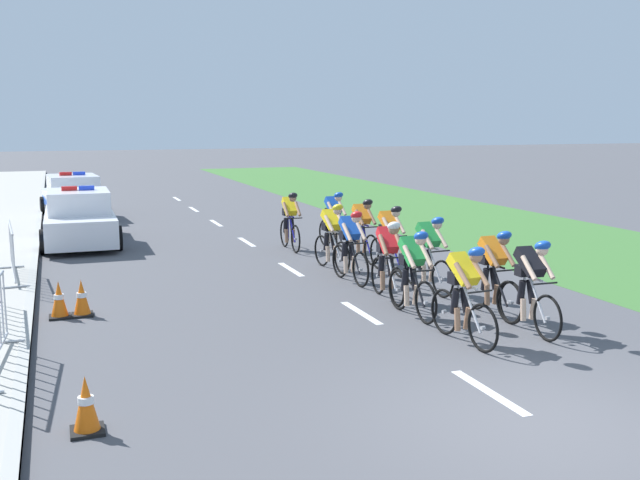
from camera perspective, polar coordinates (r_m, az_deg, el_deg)
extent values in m
plane|color=#4C4C51|center=(8.65, 17.03, -13.70)|extent=(160.00, 160.00, 0.00)
cube|color=#9E9E99|center=(20.55, -21.41, -0.43)|extent=(0.16, 60.00, 0.13)
cube|color=#3D7033|center=(24.34, 12.45, 1.29)|extent=(7.00, 60.00, 0.01)
cube|color=white|center=(9.43, 13.14, -11.54)|extent=(0.14, 1.60, 0.01)
cube|color=white|center=(12.79, 3.25, -5.72)|extent=(0.14, 1.60, 0.01)
cube|color=white|center=(16.43, -2.30, -2.32)|extent=(0.14, 1.60, 0.01)
cube|color=white|center=(20.22, -5.79, -0.15)|extent=(0.14, 1.60, 0.01)
cube|color=white|center=(24.07, -8.17, 1.33)|extent=(0.14, 1.60, 0.01)
cube|color=white|center=(27.96, -9.89, 2.39)|extent=(0.14, 1.60, 0.01)
cube|color=white|center=(31.88, -11.19, 3.20)|extent=(0.14, 1.60, 0.01)
torus|color=black|center=(10.83, 12.68, -6.77)|extent=(0.09, 0.73, 0.72)
cylinder|color=#99999E|center=(10.83, 12.68, -6.77)|extent=(0.06, 0.06, 0.06)
torus|color=black|center=(11.62, 9.74, -5.57)|extent=(0.09, 0.73, 0.72)
cylinder|color=#99999E|center=(11.62, 9.74, -5.57)|extent=(0.06, 0.06, 0.06)
cylinder|color=silver|center=(11.05, 11.39, -3.52)|extent=(0.07, 0.55, 0.04)
cylinder|color=silver|center=(10.99, 11.87, -5.35)|extent=(0.07, 0.48, 0.63)
cylinder|color=silver|center=(11.28, 10.76, -4.83)|extent=(0.04, 0.04, 0.65)
cylinder|color=black|center=(10.78, 12.46, -3.99)|extent=(0.42, 0.06, 0.03)
cube|color=black|center=(11.20, 10.81, -3.12)|extent=(0.11, 0.23, 0.05)
cube|color=yellow|center=(11.06, 11.21, -2.23)|extent=(0.31, 0.56, 0.46)
cube|color=black|center=(11.18, 10.85, -2.93)|extent=(0.29, 0.22, 0.18)
cylinder|color=black|center=(11.27, 11.31, -4.64)|extent=(0.12, 0.23, 0.40)
cylinder|color=#9E7051|center=(11.27, 11.51, -6.03)|extent=(0.10, 0.16, 0.36)
cylinder|color=black|center=(11.17, 10.56, -4.75)|extent=(0.12, 0.18, 0.40)
cylinder|color=#9E7051|center=(11.17, 10.75, -6.15)|extent=(0.10, 0.13, 0.36)
cylinder|color=#9E7051|center=(10.99, 12.53, -2.61)|extent=(0.10, 0.41, 0.35)
cylinder|color=#9E7051|center=(10.81, 11.16, -2.77)|extent=(0.10, 0.41, 0.35)
sphere|color=#9E7051|center=(10.77, 12.17, -1.27)|extent=(0.19, 0.19, 0.19)
ellipsoid|color=blue|center=(10.75, 12.21, -0.94)|extent=(0.25, 0.33, 0.24)
torus|color=black|center=(11.61, 17.45, -5.88)|extent=(0.07, 0.73, 0.72)
cylinder|color=#99999E|center=(11.61, 17.45, -5.88)|extent=(0.06, 0.06, 0.06)
torus|color=black|center=(12.41, 14.79, -4.78)|extent=(0.07, 0.73, 0.72)
cylinder|color=#99999E|center=(12.41, 14.79, -4.78)|extent=(0.06, 0.06, 0.06)
cylinder|color=silver|center=(11.85, 16.33, -2.85)|extent=(0.06, 0.55, 0.04)
cylinder|color=silver|center=(11.78, 16.73, -4.56)|extent=(0.06, 0.48, 0.63)
cylinder|color=silver|center=(12.07, 15.73, -4.07)|extent=(0.04, 0.04, 0.65)
cylinder|color=black|center=(11.57, 17.30, -3.28)|extent=(0.42, 0.04, 0.03)
cube|color=black|center=(12.00, 15.80, -2.48)|extent=(0.11, 0.22, 0.05)
cube|color=black|center=(11.86, 16.18, -1.64)|extent=(0.30, 0.56, 0.44)
cube|color=black|center=(11.98, 15.84, -2.30)|extent=(0.29, 0.21, 0.18)
cylinder|color=black|center=(12.07, 16.25, -3.91)|extent=(0.12, 0.23, 0.40)
cylinder|color=beige|center=(12.06, 16.41, -5.21)|extent=(0.10, 0.16, 0.36)
cylinder|color=black|center=(11.97, 15.54, -3.99)|extent=(0.12, 0.17, 0.40)
cylinder|color=beige|center=(11.96, 15.69, -5.30)|extent=(0.09, 0.13, 0.36)
cylinder|color=beige|center=(11.79, 17.40, -2.02)|extent=(0.09, 0.40, 0.35)
cylinder|color=beige|center=(11.61, 16.10, -2.13)|extent=(0.09, 0.40, 0.35)
sphere|color=beige|center=(11.58, 17.06, -0.74)|extent=(0.19, 0.19, 0.19)
ellipsoid|color=blue|center=(11.56, 17.10, -0.43)|extent=(0.24, 0.32, 0.24)
torus|color=black|center=(12.13, 8.32, -4.90)|extent=(0.05, 0.72, 0.72)
cylinder|color=#99999E|center=(12.13, 8.32, -4.90)|extent=(0.06, 0.06, 0.06)
torus|color=black|center=(12.98, 6.17, -3.90)|extent=(0.05, 0.72, 0.72)
cylinder|color=#99999E|center=(12.98, 6.17, -3.90)|extent=(0.06, 0.06, 0.06)
cylinder|color=black|center=(12.39, 7.37, -2.01)|extent=(0.04, 0.55, 0.04)
cylinder|color=black|center=(12.31, 7.72, -3.64)|extent=(0.05, 0.48, 0.63)
cylinder|color=black|center=(12.63, 6.91, -3.20)|extent=(0.04, 0.04, 0.65)
cylinder|color=black|center=(12.10, 8.15, -2.41)|extent=(0.42, 0.03, 0.03)
cube|color=black|center=(12.56, 6.94, -1.67)|extent=(0.10, 0.22, 0.05)
cube|color=green|center=(12.41, 7.23, -0.87)|extent=(0.29, 0.54, 0.47)
cube|color=black|center=(12.54, 6.97, -1.50)|extent=(0.28, 0.20, 0.18)
cylinder|color=black|center=(12.61, 7.40, -3.04)|extent=(0.11, 0.22, 0.40)
cylinder|color=beige|center=(12.60, 7.55, -4.29)|extent=(0.09, 0.15, 0.36)
cylinder|color=black|center=(12.53, 6.68, -3.11)|extent=(0.11, 0.17, 0.40)
cylinder|color=beige|center=(12.52, 6.82, -4.37)|extent=(0.09, 0.12, 0.36)
cylinder|color=beige|center=(12.31, 8.35, -1.21)|extent=(0.08, 0.40, 0.35)
cylinder|color=beige|center=(12.16, 7.04, -1.31)|extent=(0.08, 0.40, 0.35)
sphere|color=beige|center=(12.11, 7.92, 0.02)|extent=(0.19, 0.19, 0.19)
ellipsoid|color=blue|center=(12.09, 7.95, 0.31)|extent=(0.23, 0.32, 0.24)
torus|color=black|center=(12.43, 14.66, -4.75)|extent=(0.05, 0.72, 0.72)
cylinder|color=#99999E|center=(12.43, 14.66, -4.75)|extent=(0.06, 0.06, 0.06)
torus|color=black|center=(13.23, 12.14, -3.80)|extent=(0.05, 0.72, 0.72)
cylinder|color=#99999E|center=(13.23, 12.14, -3.80)|extent=(0.06, 0.06, 0.06)
cylinder|color=black|center=(12.68, 13.58, -1.95)|extent=(0.04, 0.55, 0.04)
cylinder|color=black|center=(12.60, 13.97, -3.53)|extent=(0.05, 0.48, 0.63)
cylinder|color=black|center=(12.90, 13.03, -3.11)|extent=(0.04, 0.04, 0.65)
cylinder|color=black|center=(12.40, 14.49, -2.33)|extent=(0.42, 0.03, 0.03)
cube|color=black|center=(12.83, 13.08, -1.61)|extent=(0.10, 0.22, 0.05)
cube|color=orange|center=(12.69, 13.43, -0.82)|extent=(0.29, 0.55, 0.47)
cube|color=black|center=(12.81, 13.11, -1.44)|extent=(0.28, 0.20, 0.18)
cylinder|color=black|center=(12.89, 13.51, -2.95)|extent=(0.11, 0.22, 0.40)
cylinder|color=#9E7051|center=(12.88, 13.67, -4.17)|extent=(0.09, 0.15, 0.36)
cylinder|color=black|center=(12.79, 12.85, -3.02)|extent=(0.11, 0.17, 0.40)
cylinder|color=#9E7051|center=(12.79, 13.00, -4.25)|extent=(0.09, 0.12, 0.36)
cylinder|color=#9E7051|center=(12.62, 14.57, -1.16)|extent=(0.08, 0.40, 0.35)
cylinder|color=#9E7051|center=(12.44, 13.37, -1.26)|extent=(0.08, 0.40, 0.35)
sphere|color=#9E7051|center=(12.41, 14.25, 0.04)|extent=(0.19, 0.19, 0.19)
ellipsoid|color=blue|center=(12.39, 14.29, 0.33)|extent=(0.23, 0.32, 0.24)
torus|color=black|center=(13.19, 6.08, -3.68)|extent=(0.10, 0.73, 0.72)
cylinder|color=#99999E|center=(13.19, 6.08, -3.68)|extent=(0.06, 0.06, 0.06)
torus|color=black|center=(14.11, 4.59, -2.81)|extent=(0.10, 0.73, 0.72)
cylinder|color=#99999E|center=(14.11, 4.59, -2.81)|extent=(0.06, 0.06, 0.06)
cylinder|color=white|center=(13.50, 5.42, -1.04)|extent=(0.08, 0.55, 0.04)
cylinder|color=white|center=(13.40, 5.67, -2.54)|extent=(0.08, 0.48, 0.63)
cylinder|color=white|center=(13.74, 5.10, -2.15)|extent=(0.04, 0.04, 0.65)
cylinder|color=black|center=(13.18, 5.96, -1.39)|extent=(0.42, 0.06, 0.03)
cube|color=black|center=(13.67, 5.12, -0.73)|extent=(0.12, 0.23, 0.05)
cube|color=red|center=(13.52, 5.32, 0.01)|extent=(0.32, 0.56, 0.47)
cube|color=black|center=(13.66, 5.14, -0.58)|extent=(0.30, 0.22, 0.18)
cylinder|color=black|center=(13.71, 5.54, -2.01)|extent=(0.13, 0.23, 0.40)
cylinder|color=#9E7051|center=(13.69, 5.65, -3.16)|extent=(0.10, 0.16, 0.36)
cylinder|color=black|center=(13.64, 4.84, -2.05)|extent=(0.12, 0.18, 0.40)
cylinder|color=#9E7051|center=(13.62, 4.94, -3.20)|extent=(0.10, 0.13, 0.36)
cylinder|color=#9E7051|center=(13.39, 6.28, -0.31)|extent=(0.11, 0.41, 0.35)
cylinder|color=#9E7051|center=(13.28, 5.00, -0.38)|extent=(0.11, 0.41, 0.35)
sphere|color=#9E7051|center=(13.21, 5.80, 0.83)|extent=(0.19, 0.19, 0.19)
ellipsoid|color=white|center=(13.19, 5.82, 1.11)|extent=(0.25, 0.33, 0.24)
torus|color=black|center=(13.96, 9.61, -3.04)|extent=(0.10, 0.73, 0.72)
cylinder|color=#99999E|center=(13.96, 9.61, -3.04)|extent=(0.06, 0.06, 0.06)
torus|color=black|center=(14.78, 7.42, -2.29)|extent=(0.10, 0.73, 0.72)
cylinder|color=#99999E|center=(14.78, 7.42, -2.29)|extent=(0.06, 0.06, 0.06)
cylinder|color=silver|center=(14.22, 8.65, -0.57)|extent=(0.08, 0.55, 0.04)
cylinder|color=silver|center=(14.14, 9.01, -1.98)|extent=(0.08, 0.48, 0.63)
cylinder|color=silver|center=(14.44, 8.18, -1.64)|extent=(0.04, 0.04, 0.65)
cylinder|color=black|center=(13.94, 9.44, -0.88)|extent=(0.42, 0.06, 0.03)
cube|color=black|center=(14.38, 8.22, -0.29)|extent=(0.12, 0.23, 0.05)
cube|color=green|center=(14.25, 8.51, 0.43)|extent=(0.32, 0.56, 0.46)
cube|color=black|center=(14.37, 8.24, -0.14)|extent=(0.30, 0.22, 0.18)
cylinder|color=black|center=(14.44, 8.62, -1.49)|extent=(0.13, 0.23, 0.40)
cylinder|color=beige|center=(14.42, 8.77, -2.58)|extent=(0.10, 0.16, 0.36)
cylinder|color=black|center=(14.34, 8.02, -1.55)|extent=(0.12, 0.18, 0.40)
cylinder|color=beige|center=(14.32, 8.16, -2.64)|extent=(0.10, 0.13, 0.36)
cylinder|color=beige|center=(14.17, 9.52, 0.14)|extent=(0.11, 0.41, 0.35)
cylinder|color=beige|center=(13.99, 8.44, 0.06)|extent=(0.11, 0.41, 0.35)
sphere|color=beige|center=(13.97, 9.20, 1.22)|extent=(0.19, 0.19, 0.19)
ellipsoid|color=blue|center=(13.95, 9.23, 1.48)|extent=(0.25, 0.33, 0.24)
torus|color=black|center=(14.65, 3.21, -2.33)|extent=(0.08, 0.73, 0.72)
cylinder|color=#99999E|center=(14.65, 3.21, -2.33)|extent=(0.06, 0.06, 0.06)
torus|color=black|center=(15.53, 1.57, -1.65)|extent=(0.08, 0.73, 0.72)
cylinder|color=#99999E|center=(15.53, 1.57, -1.65)|extent=(0.06, 0.06, 0.06)
cylinder|color=black|center=(14.95, 2.46, 0.01)|extent=(0.07, 0.55, 0.04)
cylinder|color=black|center=(14.85, 2.75, -1.33)|extent=(0.07, 0.48, 0.63)
cylinder|color=black|center=(15.18, 2.13, -1.01)|extent=(0.04, 0.04, 0.65)
cylinder|color=black|center=(14.64, 3.06, -0.28)|extent=(0.42, 0.05, 0.03)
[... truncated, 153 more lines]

